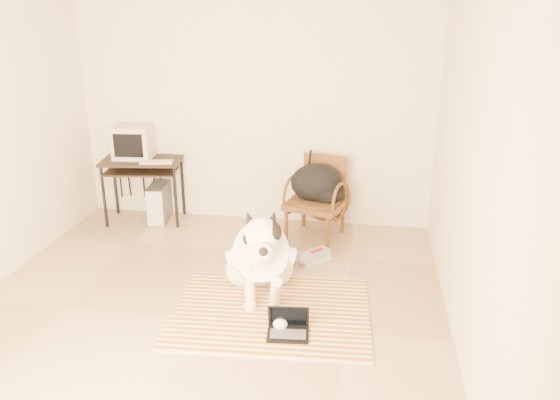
% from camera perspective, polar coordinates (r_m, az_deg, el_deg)
% --- Properties ---
extents(floor, '(4.50, 4.50, 0.00)m').
position_cam_1_polar(floor, '(4.58, -8.43, -12.21)').
color(floor, tan).
rests_on(floor, ground).
extents(wall_back, '(4.50, 0.00, 4.50)m').
position_cam_1_polar(wall_back, '(6.15, -2.79, 9.91)').
color(wall_back, beige).
rests_on(wall_back, floor).
extents(wall_right, '(0.00, 4.50, 4.50)m').
position_cam_1_polar(wall_right, '(3.90, 19.77, 2.80)').
color(wall_right, beige).
rests_on(wall_right, floor).
extents(rug, '(1.68, 1.33, 0.02)m').
position_cam_1_polar(rug, '(4.61, -0.93, -11.62)').
color(rug, '#AF570B').
rests_on(rug, floor).
extents(dog, '(0.66, 1.20, 0.93)m').
position_cam_1_polar(dog, '(4.70, -2.06, -6.01)').
color(dog, white).
rests_on(dog, rug).
extents(laptop, '(0.34, 0.26, 0.22)m').
position_cam_1_polar(laptop, '(4.30, 0.86, -13.10)').
color(laptop, black).
rests_on(laptop, rug).
extents(computer_desk, '(0.95, 0.61, 0.74)m').
position_cam_1_polar(computer_desk, '(6.42, -14.22, 3.21)').
color(computer_desk, black).
rests_on(computer_desk, floor).
extents(crt_monitor, '(0.45, 0.43, 0.37)m').
position_cam_1_polar(crt_monitor, '(6.47, -15.03, 5.93)').
color(crt_monitor, '#C0B496').
rests_on(crt_monitor, computer_desk).
extents(desk_keyboard, '(0.37, 0.20, 0.02)m').
position_cam_1_polar(desk_keyboard, '(6.22, -12.77, 3.89)').
color(desk_keyboard, '#C0B496').
rests_on(desk_keyboard, computer_desk).
extents(pc_tower, '(0.25, 0.48, 0.43)m').
position_cam_1_polar(pc_tower, '(6.53, -12.48, -0.25)').
color(pc_tower, '#49494B').
rests_on(pc_tower, floor).
extents(rattan_chair, '(0.70, 0.69, 0.86)m').
position_cam_1_polar(rattan_chair, '(5.90, 3.92, 0.24)').
color(rattan_chair, brown).
rests_on(rattan_chair, floor).
extents(backpack, '(0.59, 0.46, 0.41)m').
position_cam_1_polar(backpack, '(5.84, 4.06, 1.60)').
color(backpack, black).
rests_on(backpack, rattan_chair).
extents(sneaker_left, '(0.15, 0.33, 0.11)m').
position_cam_1_polar(sneaker_left, '(5.31, 0.65, -6.55)').
color(sneaker_left, silver).
rests_on(sneaker_left, floor).
extents(sneaker_right, '(0.32, 0.32, 0.11)m').
position_cam_1_polar(sneaker_right, '(5.44, 3.68, -5.93)').
color(sneaker_right, silver).
rests_on(sneaker_right, floor).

